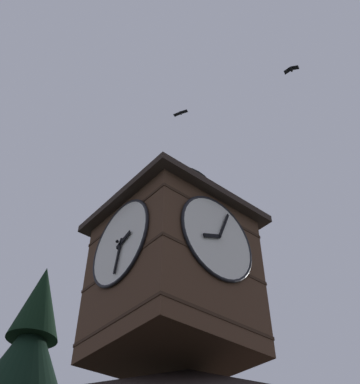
% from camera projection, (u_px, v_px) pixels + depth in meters
% --- Properties ---
extents(clock_tower, '(4.79, 4.79, 7.57)m').
position_uv_depth(clock_tower, '(173.00, 264.00, 15.15)').
color(clock_tower, '#4C3323').
rests_on(clock_tower, building_main).
extents(flying_bird_high, '(0.41, 0.64, 0.15)m').
position_uv_depth(flying_bird_high, '(291.00, 69.00, 19.40)').
color(flying_bird_high, black).
extents(flying_bird_low, '(0.44, 0.70, 0.12)m').
position_uv_depth(flying_bird_low, '(181.00, 113.00, 22.24)').
color(flying_bird_low, black).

